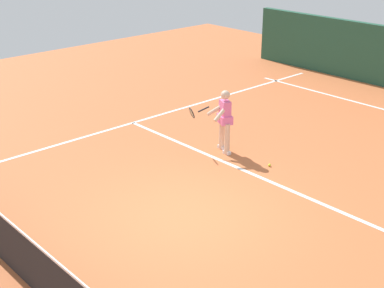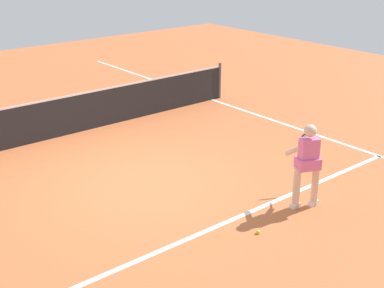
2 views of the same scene
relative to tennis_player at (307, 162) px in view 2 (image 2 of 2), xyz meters
name	(u,v)px [view 2 (image 2 of 2)]	position (x,y,z in m)	size (l,w,h in m)	color
ground_plane	(139,182)	(-1.74, 2.71, -0.85)	(28.54, 28.54, 0.00)	#C66638
service_line_marking	(216,227)	(-1.74, 0.43, -0.84)	(9.65, 0.10, 0.01)	white
sideline_right_marking	(299,129)	(3.09, 2.71, -0.84)	(0.10, 19.95, 0.01)	white
court_net	(60,117)	(-1.74, 6.02, -0.35)	(10.33, 0.08, 1.06)	#4C4C51
tennis_player	(307,162)	(0.00, 0.00, 0.00)	(1.02, 0.84, 1.55)	beige
tennis_ball_near	(258,232)	(-1.35, -0.16, -0.81)	(0.07, 0.07, 0.07)	#D1E533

